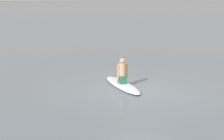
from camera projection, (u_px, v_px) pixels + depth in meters
ground_plane at (138, 91)px, 13.03m from camera, size 400.00×400.00×0.00m
surfboard at (122, 85)px, 13.71m from camera, size 1.45×3.04×0.12m
person_paddler at (122, 72)px, 13.61m from camera, size 0.41×0.37×0.94m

